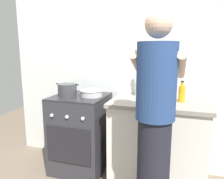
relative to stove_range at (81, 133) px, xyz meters
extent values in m
plane|color=#6B5B4C|center=(0.35, -0.15, -0.45)|extent=(6.00, 6.00, 0.00)
cube|color=silver|center=(0.55, 0.35, 0.80)|extent=(3.20, 0.10, 2.50)
cube|color=silver|center=(0.90, 0.00, -0.02)|extent=(0.96, 0.56, 0.86)
cube|color=gray|center=(0.90, 0.00, 0.43)|extent=(1.00, 0.60, 0.04)
cube|color=#2D2D33|center=(0.00, 0.00, -0.01)|extent=(0.60, 0.60, 0.88)
cube|color=#232326|center=(0.00, 0.00, 0.44)|extent=(0.60, 0.60, 0.02)
cube|color=black|center=(0.00, -0.30, -0.03)|extent=(0.51, 0.01, 0.40)
cylinder|color=silver|center=(-0.18, -0.31, 0.29)|extent=(0.04, 0.01, 0.04)
cylinder|color=silver|center=(0.00, -0.31, 0.29)|extent=(0.04, 0.01, 0.04)
cylinder|color=silver|center=(0.18, -0.31, 0.29)|extent=(0.04, 0.01, 0.04)
cylinder|color=#38383D|center=(-0.14, -0.03, 0.52)|extent=(0.22, 0.22, 0.14)
cube|color=black|center=(-0.26, -0.03, 0.58)|extent=(0.04, 0.02, 0.01)
cube|color=black|center=(-0.02, -0.03, 0.58)|extent=(0.04, 0.02, 0.01)
cylinder|color=#B7B7BC|center=(0.14, 0.02, 0.49)|extent=(0.25, 0.25, 0.07)
torus|color=#B7B7BC|center=(0.14, 0.02, 0.52)|extent=(0.27, 0.27, 0.01)
cylinder|color=silver|center=(0.66, 0.20, 0.52)|extent=(0.10, 0.10, 0.14)
cylinder|color=silver|center=(0.64, 0.20, 0.59)|extent=(0.02, 0.06, 0.22)
sphere|color=silver|center=(0.64, 0.20, 0.71)|extent=(0.03, 0.03, 0.03)
cylinder|color=white|center=(0.64, 0.20, 0.60)|extent=(0.01, 0.06, 0.26)
sphere|color=white|center=(0.64, 0.20, 0.74)|extent=(0.03, 0.03, 0.03)
cylinder|color=silver|center=(0.64, 0.19, 0.60)|extent=(0.03, 0.02, 0.27)
sphere|color=silver|center=(0.64, 0.19, 0.75)|extent=(0.03, 0.03, 0.03)
cylinder|color=#B7BABF|center=(0.67, 0.20, 0.59)|extent=(0.02, 0.05, 0.23)
sphere|color=#B7BABF|center=(0.67, 0.20, 0.72)|extent=(0.03, 0.03, 0.03)
cylinder|color=silver|center=(0.63, 0.20, 0.61)|extent=(0.02, 0.07, 0.29)
sphere|color=silver|center=(0.63, 0.20, 0.76)|extent=(0.03, 0.03, 0.03)
cylinder|color=silver|center=(0.96, -0.01, 0.48)|extent=(0.04, 0.04, 0.06)
cylinder|color=red|center=(0.96, -0.01, 0.52)|extent=(0.04, 0.04, 0.02)
cylinder|color=gold|center=(1.12, 0.04, 0.53)|extent=(0.07, 0.07, 0.17)
cylinder|color=gold|center=(1.12, 0.04, 0.63)|extent=(0.03, 0.03, 0.04)
cylinder|color=black|center=(1.12, 0.04, 0.66)|extent=(0.03, 0.03, 0.02)
cylinder|color=black|center=(0.92, -0.59, 0.00)|extent=(0.26, 0.26, 0.90)
cylinder|color=navy|center=(0.92, -0.59, 0.74)|extent=(0.30, 0.30, 0.58)
sphere|color=#D3AA8C|center=(0.92, -0.59, 1.15)|extent=(0.20, 0.20, 0.20)
cylinder|color=#D3AA8C|center=(0.75, -0.45, 0.85)|extent=(0.07, 0.41, 0.24)
cylinder|color=#D3AA8C|center=(1.09, -0.45, 0.85)|extent=(0.07, 0.41, 0.24)
camera|label=1|loc=(1.09, -2.20, 0.97)|focal=34.55mm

